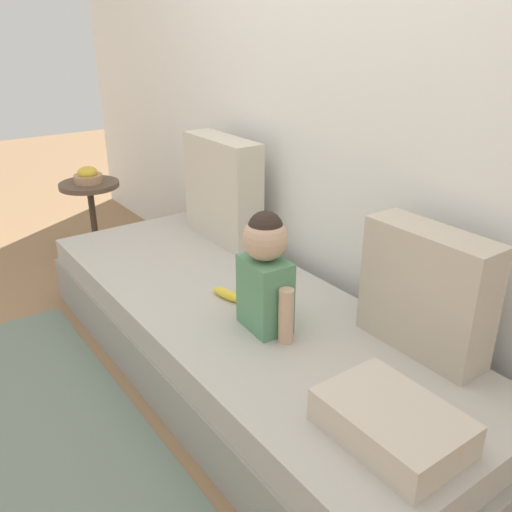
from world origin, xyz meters
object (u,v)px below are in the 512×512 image
at_px(folded_blanket, 392,422).
at_px(side_table, 91,202).
at_px(throw_pillow_left, 223,189).
at_px(fruit_bowl, 88,176).
at_px(toddler, 265,270).
at_px(couch, 241,339).
at_px(throw_pillow_right, 426,291).
at_px(banana, 227,294).

height_order(folded_blanket, side_table, side_table).
relative_size(throw_pillow_left, fruit_bowl, 3.14).
relative_size(side_table, fruit_bowl, 3.03).
bearing_deg(fruit_bowl, toddler, 0.93).
height_order(folded_blanket, fruit_bowl, fruit_bowl).
xyz_separation_m(couch, folded_blanket, (0.92, -0.11, 0.24)).
bearing_deg(toddler, throw_pillow_right, 40.28).
bearing_deg(fruit_bowl, throw_pillow_right, 10.16).
bearing_deg(throw_pillow_left, banana, -31.19).
bearing_deg(folded_blanket, fruit_bowl, 179.03).
bearing_deg(banana, toddler, -1.48).
xyz_separation_m(throw_pillow_right, banana, (-0.71, -0.36, -0.21)).
bearing_deg(folded_blanket, banana, 175.38).
height_order(throw_pillow_left, toddler, throw_pillow_left).
relative_size(couch, throw_pillow_left, 4.39).
distance_m(throw_pillow_right, fruit_bowl, 2.27).
relative_size(throw_pillow_left, toddler, 1.16).
relative_size(throw_pillow_right, folded_blanket, 1.18).
distance_m(toddler, banana, 0.35).
bearing_deg(banana, throw_pillow_right, 27.01).
xyz_separation_m(couch, toddler, (0.22, -0.04, 0.42)).
relative_size(throw_pillow_right, fruit_bowl, 2.72).
bearing_deg(throw_pillow_left, couch, -26.92).
bearing_deg(banana, fruit_bowl, -178.63).
height_order(side_table, fruit_bowl, fruit_bowl).
distance_m(folded_blanket, fruit_bowl, 2.50).
bearing_deg(toddler, fruit_bowl, -179.07).
height_order(throw_pillow_left, throw_pillow_right, throw_pillow_left).
bearing_deg(couch, throw_pillow_left, 153.08).
bearing_deg(side_table, throw_pillow_left, 23.57).
bearing_deg(banana, couch, 27.96).
height_order(toddler, folded_blanket, toddler).
bearing_deg(side_table, throw_pillow_right, 10.16).
relative_size(folded_blanket, fruit_bowl, 2.30).
bearing_deg(couch, toddler, -9.58).
bearing_deg(throw_pillow_right, toddler, -139.72).
distance_m(throw_pillow_left, folded_blanket, 1.65).
height_order(banana, fruit_bowl, fruit_bowl).
bearing_deg(folded_blanket, throw_pillow_right, 120.29).
bearing_deg(throw_pillow_left, fruit_bowl, -156.43).
relative_size(throw_pillow_left, banana, 3.21).
distance_m(couch, banana, 0.21).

